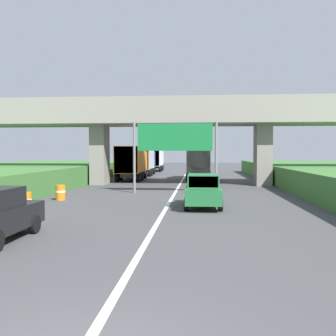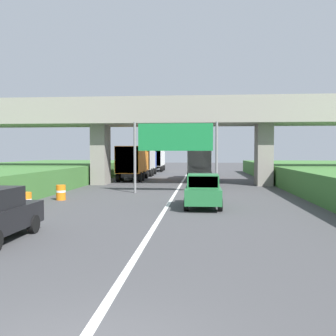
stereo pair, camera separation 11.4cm
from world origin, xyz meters
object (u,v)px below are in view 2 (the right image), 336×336
at_px(truck_blue, 144,160).
at_px(truck_red, 199,161).
at_px(truck_white, 156,158).
at_px(truck_orange, 133,161).
at_px(overhead_highway_sign, 175,141).
at_px(construction_barrel_1, 26,201).
at_px(car_green, 203,191).
at_px(construction_barrel_2, 61,192).

bearing_deg(truck_blue, truck_red, -44.34).
bearing_deg(truck_blue, truck_white, 89.35).
xyz_separation_m(truck_orange, truck_blue, (-0.03, 7.94, 0.00)).
xyz_separation_m(overhead_highway_sign, truck_red, (1.63, 13.31, -1.68)).
xyz_separation_m(overhead_highway_sign, truck_orange, (-5.13, 12.00, -1.68)).
bearing_deg(truck_red, truck_blue, 135.66).
xyz_separation_m(truck_orange, construction_barrel_1, (-1.61, -20.58, -1.47)).
relative_size(overhead_highway_sign, truck_white, 0.81).
bearing_deg(construction_barrel_1, car_green, 12.03).
xyz_separation_m(truck_blue, construction_barrel_2, (-1.39, -24.36, -1.47)).
xyz_separation_m(construction_barrel_1, construction_barrel_2, (0.19, 4.16, 0.00)).
distance_m(overhead_highway_sign, car_green, 7.52).
height_order(truck_red, truck_white, same).
height_order(overhead_highway_sign, truck_blue, overhead_highway_sign).
relative_size(truck_orange, truck_blue, 1.00).
bearing_deg(truck_white, car_green, -79.52).
distance_m(truck_orange, truck_blue, 7.94).
bearing_deg(overhead_highway_sign, construction_barrel_1, -128.18).
distance_m(car_green, construction_barrel_1, 8.83).
distance_m(truck_orange, truck_red, 6.89).
bearing_deg(truck_orange, construction_barrel_2, -94.94).
height_order(truck_white, construction_barrel_2, truck_white).
bearing_deg(overhead_highway_sign, truck_white, 99.32).
height_order(truck_blue, construction_barrel_1, truck_blue).
bearing_deg(truck_blue, truck_orange, -89.82).
bearing_deg(truck_orange, car_green, -69.48).
height_order(truck_blue, truck_white, same).
bearing_deg(truck_orange, truck_blue, 90.18).
bearing_deg(car_green, truck_blue, 104.78).
bearing_deg(overhead_highway_sign, truck_red, 83.03).
relative_size(truck_orange, construction_barrel_1, 8.11).
bearing_deg(truck_orange, construction_barrel_1, -94.48).
xyz_separation_m(truck_blue, construction_barrel_1, (-1.59, -28.52, -1.47)).
distance_m(truck_white, car_green, 38.05).
bearing_deg(construction_barrel_2, truck_orange, 85.06).
relative_size(construction_barrel_1, construction_barrel_2, 1.00).
relative_size(truck_blue, construction_barrel_1, 8.11).
height_order(car_green, construction_barrel_2, car_green).
distance_m(truck_blue, construction_barrel_1, 28.60).
bearing_deg(car_green, construction_barrel_2, 164.62).
height_order(truck_white, construction_barrel_1, truck_white).
relative_size(truck_orange, truck_red, 1.00).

